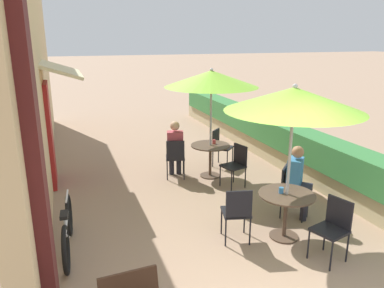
{
  "coord_description": "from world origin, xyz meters",
  "views": [
    {
      "loc": [
        -2.11,
        -2.74,
        2.96
      ],
      "look_at": [
        0.15,
        3.69,
        1.0
      ],
      "focal_mm": 35.0,
      "sensor_mm": 36.0,
      "label": 1
    }
  ],
  "objects_px": {
    "cafe_chair_near_right": "(333,225)",
    "seated_patron_near_back": "(298,179)",
    "coffee_cup_mid": "(214,142)",
    "patio_umbrella_mid": "(211,79)",
    "patio_table_mid": "(210,153)",
    "cafe_chair_mid_back": "(220,144)",
    "cafe_chair_near_back": "(290,187)",
    "patio_table_near": "(286,205)",
    "cafe_chair_mid_right": "(236,162)",
    "cafe_chair_near_left": "(237,210)",
    "coffee_cup_near": "(281,190)",
    "seated_patron_mid_left": "(175,146)",
    "cafe_chair_mid_left": "(175,155)",
    "bicycle_leaning": "(67,230)",
    "patio_umbrella_near": "(294,99)"
  },
  "relations": [
    {
      "from": "cafe_chair_near_right",
      "to": "seated_patron_near_back",
      "type": "bearing_deg",
      "value": -28.39
    },
    {
      "from": "seated_patron_near_back",
      "to": "coffee_cup_mid",
      "type": "xyz_separation_m",
      "value": [
        -0.53,
        2.33,
        0.07
      ]
    },
    {
      "from": "seated_patron_near_back",
      "to": "patio_umbrella_mid",
      "type": "bearing_deg",
      "value": -120.13
    },
    {
      "from": "patio_table_mid",
      "to": "coffee_cup_mid",
      "type": "bearing_deg",
      "value": 28.73
    },
    {
      "from": "cafe_chair_near_right",
      "to": "cafe_chair_mid_back",
      "type": "relative_size",
      "value": 1.0
    },
    {
      "from": "cafe_chair_near_back",
      "to": "seated_patron_near_back",
      "type": "bearing_deg",
      "value": 90.0
    },
    {
      "from": "patio_table_near",
      "to": "cafe_chair_mid_right",
      "type": "bearing_deg",
      "value": 85.08
    },
    {
      "from": "patio_table_near",
      "to": "seated_patron_near_back",
      "type": "bearing_deg",
      "value": 43.3
    },
    {
      "from": "cafe_chair_near_left",
      "to": "patio_table_mid",
      "type": "relative_size",
      "value": 1.03
    },
    {
      "from": "coffee_cup_near",
      "to": "cafe_chair_mid_back",
      "type": "distance_m",
      "value": 3.37
    },
    {
      "from": "patio_table_near",
      "to": "seated_patron_mid_left",
      "type": "bearing_deg",
      "value": 105.06
    },
    {
      "from": "cafe_chair_near_left",
      "to": "cafe_chair_mid_left",
      "type": "height_order",
      "value": "same"
    },
    {
      "from": "cafe_chair_mid_right",
      "to": "seated_patron_mid_left",
      "type": "bearing_deg",
      "value": 31.48
    },
    {
      "from": "cafe_chair_mid_right",
      "to": "cafe_chair_near_back",
      "type": "bearing_deg",
      "value": 176.51
    },
    {
      "from": "cafe_chair_near_right",
      "to": "bicycle_leaning",
      "type": "bearing_deg",
      "value": 51.92
    },
    {
      "from": "cafe_chair_mid_left",
      "to": "cafe_chair_mid_right",
      "type": "bearing_deg",
      "value": -24.26
    },
    {
      "from": "cafe_chair_near_right",
      "to": "patio_umbrella_mid",
      "type": "relative_size",
      "value": 0.37
    },
    {
      "from": "patio_umbrella_near",
      "to": "patio_table_mid",
      "type": "relative_size",
      "value": 2.78
    },
    {
      "from": "cafe_chair_near_left",
      "to": "coffee_cup_near",
      "type": "xyz_separation_m",
      "value": [
        0.69,
        -0.06,
        0.24
      ]
    },
    {
      "from": "patio_table_mid",
      "to": "cafe_chair_mid_right",
      "type": "distance_m",
      "value": 0.77
    },
    {
      "from": "patio_umbrella_mid",
      "to": "cafe_chair_mid_right",
      "type": "xyz_separation_m",
      "value": [
        0.27,
        -0.72,
        -1.61
      ]
    },
    {
      "from": "patio_umbrella_near",
      "to": "cafe_chair_mid_left",
      "type": "xyz_separation_m",
      "value": [
        -0.84,
        2.92,
        -1.61
      ]
    },
    {
      "from": "cafe_chair_mid_right",
      "to": "bicycle_leaning",
      "type": "relative_size",
      "value": 0.53
    },
    {
      "from": "bicycle_leaning",
      "to": "cafe_chair_near_left",
      "type": "bearing_deg",
      "value": -9.45
    },
    {
      "from": "coffee_cup_mid",
      "to": "seated_patron_mid_left",
      "type": "bearing_deg",
      "value": 168.25
    },
    {
      "from": "seated_patron_mid_left",
      "to": "patio_umbrella_mid",
      "type": "bearing_deg",
      "value": -2.66
    },
    {
      "from": "patio_umbrella_near",
      "to": "cafe_chair_mid_back",
      "type": "relative_size",
      "value": 2.69
    },
    {
      "from": "cafe_chair_near_back",
      "to": "cafe_chair_mid_left",
      "type": "xyz_separation_m",
      "value": [
        -1.32,
        2.32,
        0.0
      ]
    },
    {
      "from": "seated_patron_near_back",
      "to": "cafe_chair_mid_right",
      "type": "height_order",
      "value": "seated_patron_near_back"
    },
    {
      "from": "cafe_chair_near_right",
      "to": "cafe_chair_near_left",
      "type": "bearing_deg",
      "value": 35.74
    },
    {
      "from": "cafe_chair_mid_left",
      "to": "coffee_cup_near",
      "type": "bearing_deg",
      "value": -59.62
    },
    {
      "from": "seated_patron_near_back",
      "to": "seated_patron_mid_left",
      "type": "relative_size",
      "value": 1.0
    },
    {
      "from": "cafe_chair_near_right",
      "to": "seated_patron_near_back",
      "type": "relative_size",
      "value": 0.7
    },
    {
      "from": "patio_umbrella_near",
      "to": "cafe_chair_near_left",
      "type": "bearing_deg",
      "value": 171.7
    },
    {
      "from": "cafe_chair_near_back",
      "to": "patio_table_mid",
      "type": "xyz_separation_m",
      "value": [
        -0.56,
        2.19,
        0.02
      ]
    },
    {
      "from": "coffee_cup_near",
      "to": "cafe_chair_mid_right",
      "type": "relative_size",
      "value": 0.1
    },
    {
      "from": "coffee_cup_near",
      "to": "patio_table_mid",
      "type": "xyz_separation_m",
      "value": [
        -0.02,
        2.74,
        -0.22
      ]
    },
    {
      "from": "patio_umbrella_near",
      "to": "cafe_chair_mid_right",
      "type": "relative_size",
      "value": 2.69
    },
    {
      "from": "cafe_chair_near_left",
      "to": "cafe_chair_near_back",
      "type": "bearing_deg",
      "value": 35.74
    },
    {
      "from": "patio_umbrella_near",
      "to": "coffee_cup_near",
      "type": "height_order",
      "value": "patio_umbrella_near"
    },
    {
      "from": "coffee_cup_mid",
      "to": "bicycle_leaning",
      "type": "distance_m",
      "value": 3.85
    },
    {
      "from": "cafe_chair_mid_back",
      "to": "bicycle_leaning",
      "type": "height_order",
      "value": "cafe_chair_mid_back"
    },
    {
      "from": "coffee_cup_mid",
      "to": "coffee_cup_near",
      "type": "bearing_deg",
      "value": -91.78
    },
    {
      "from": "patio_umbrella_near",
      "to": "patio_table_mid",
      "type": "height_order",
      "value": "patio_umbrella_near"
    },
    {
      "from": "patio_table_near",
      "to": "bicycle_leaning",
      "type": "relative_size",
      "value": 0.51
    },
    {
      "from": "patio_umbrella_mid",
      "to": "cafe_chair_mid_right",
      "type": "distance_m",
      "value": 1.78
    },
    {
      "from": "patio_umbrella_near",
      "to": "cafe_chair_mid_left",
      "type": "height_order",
      "value": "patio_umbrella_near"
    },
    {
      "from": "cafe_chair_mid_back",
      "to": "coffee_cup_mid",
      "type": "height_order",
      "value": "cafe_chair_mid_back"
    },
    {
      "from": "patio_umbrella_near",
      "to": "cafe_chair_mid_right",
      "type": "bearing_deg",
      "value": 85.08
    },
    {
      "from": "cafe_chair_mid_right",
      "to": "coffee_cup_mid",
      "type": "relative_size",
      "value": 9.67
    }
  ]
}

